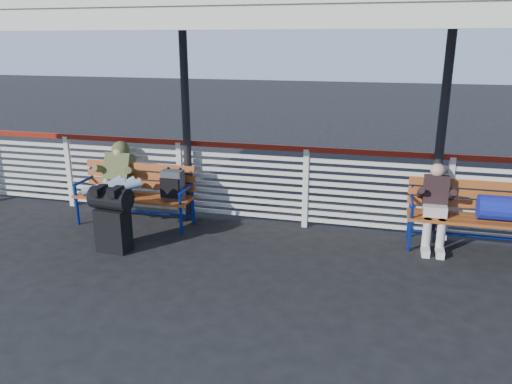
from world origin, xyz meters
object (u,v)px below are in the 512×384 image
(luggage_stack, at_px, (112,217))
(companion_person, at_px, (435,206))
(bench_left, at_px, (146,188))
(traveler_man, at_px, (114,183))
(bench_right, at_px, (488,209))

(luggage_stack, height_order, companion_person, companion_person)
(bench_left, height_order, traveler_man, traveler_man)
(luggage_stack, distance_m, bench_right, 4.96)
(traveler_man, distance_m, companion_person, 4.51)
(bench_right, distance_m, companion_person, 0.67)
(bench_right, bearing_deg, traveler_man, -173.80)
(traveler_man, bearing_deg, bench_left, 47.18)
(bench_right, bearing_deg, companion_person, -176.48)
(luggage_stack, bearing_deg, bench_left, 96.83)
(luggage_stack, xyz_separation_m, bench_right, (4.80, 1.24, 0.11))
(luggage_stack, distance_m, companion_person, 4.30)
(bench_left, xyz_separation_m, companion_person, (4.15, 0.17, 0.01))
(bench_right, height_order, companion_person, companion_person)
(bench_left, bearing_deg, traveler_man, -132.82)
(traveler_man, bearing_deg, luggage_stack, -63.30)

